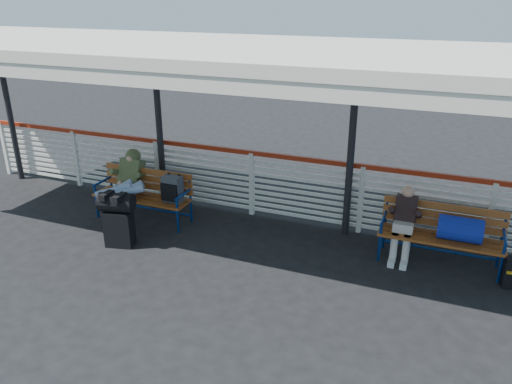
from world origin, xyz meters
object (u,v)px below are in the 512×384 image
at_px(luggage_stack, 118,217).
at_px(bench_right, 452,229).
at_px(traveler_man, 124,186).
at_px(companion_person, 404,222).
at_px(bench_left, 153,190).

bearing_deg(luggage_stack, bench_right, 1.06).
xyz_separation_m(traveler_man, companion_person, (4.66, 0.63, -0.14)).
height_order(traveler_man, companion_person, traveler_man).
relative_size(luggage_stack, traveler_man, 0.56).
bearing_deg(bench_left, luggage_stack, -90.44).
distance_m(bench_right, companion_person, 0.69).
distance_m(luggage_stack, bench_right, 5.17).
distance_m(luggage_stack, companion_person, 4.51).
bearing_deg(luggage_stack, bench_left, 75.86).
distance_m(bench_left, traveler_man, 0.51).
height_order(bench_left, bench_right, bench_left).
relative_size(luggage_stack, bench_left, 0.51).
distance_m(bench_left, bench_right, 5.00).
bearing_deg(luggage_stack, companion_person, 3.27).
bearing_deg(bench_left, companion_person, 3.79).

